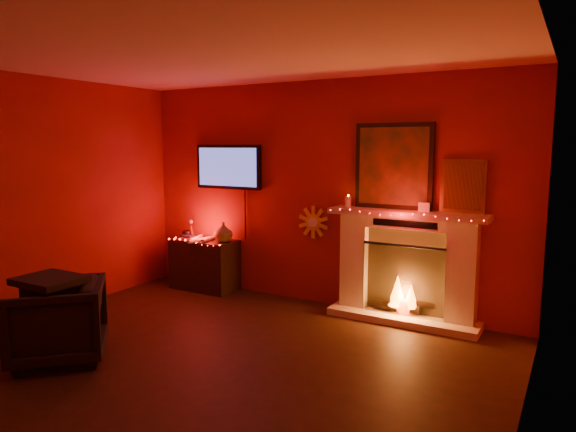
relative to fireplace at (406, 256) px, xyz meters
name	(u,v)px	position (x,y,z in m)	size (l,w,h in m)	color
room	(177,220)	(-1.14, -2.39, 0.63)	(5.00, 5.00, 5.00)	black
fireplace	(406,256)	(0.00, 0.00, 0.00)	(1.72, 0.40, 2.18)	beige
tv	(228,167)	(-2.44, 0.06, 0.92)	(1.00, 0.07, 1.24)	black
sunburst_clock	(313,222)	(-1.19, 0.09, 0.28)	(0.40, 0.03, 0.40)	gold
console_table	(205,262)	(-2.71, -0.13, -0.35)	(0.89, 0.57, 0.94)	black
armchair	(57,321)	(-2.39, -2.62, -0.36)	(0.77, 0.80, 0.72)	black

